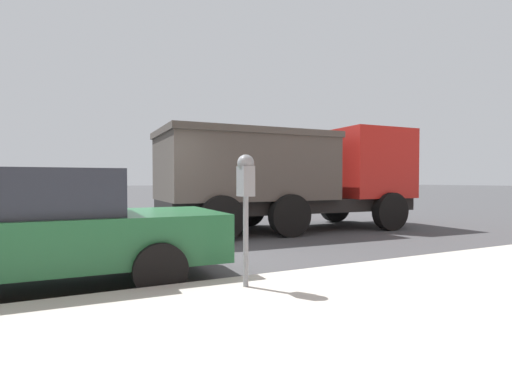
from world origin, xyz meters
name	(u,v)px	position (x,y,z in m)	size (l,w,h in m)	color
ground_plane	(158,262)	(0.00, 0.00, 0.00)	(220.00, 220.00, 0.00)	#424244
parking_meter	(246,186)	(-2.67, -0.39, 1.30)	(0.21, 0.19, 1.49)	gray
car_green	(12,228)	(-1.11, 2.00, 0.79)	(2.14, 5.00, 1.51)	#1E5B33
dump_truck	(289,173)	(2.79, -4.25, 1.57)	(3.07, 7.15, 2.85)	black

